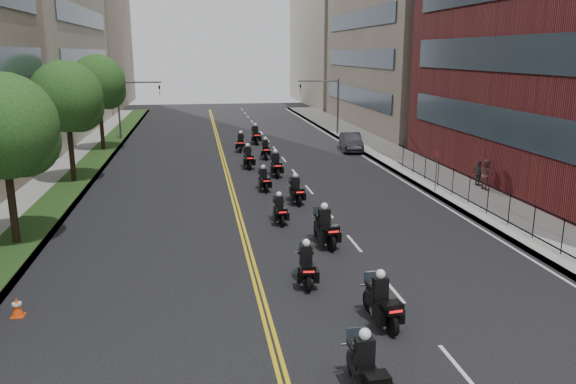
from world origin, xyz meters
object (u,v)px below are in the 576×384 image
object	(u,v)px
motorcycle_0	(366,371)
motorcycle_2	(306,267)
motorcycle_11	(255,136)
pedestrian_b	(486,174)
motorcycle_1	(382,303)
motorcycle_5	(296,191)
motorcycle_7	(276,166)
pedestrian_c	(479,173)
motorcycle_6	(264,180)
traffic_cone	(17,307)
motorcycle_3	(325,229)
motorcycle_8	(248,158)
motorcycle_4	(279,211)
parked_sedan	(351,142)
motorcycle_10	(241,143)
motorcycle_9	(265,150)

from	to	relation	value
motorcycle_0	motorcycle_2	bearing A→B (deg)	87.81
motorcycle_11	pedestrian_b	size ratio (longest dim) A/B	1.42
motorcycle_1	motorcycle_5	distance (m)	14.44
motorcycle_2	motorcycle_7	world-z (taller)	motorcycle_7
pedestrian_b	pedestrian_c	distance (m)	0.91
motorcycle_2	motorcycle_6	bearing A→B (deg)	95.10
pedestrian_c	traffic_cone	xyz separation A→B (m)	(-22.67, -13.77, -0.60)
motorcycle_3	motorcycle_5	size ratio (longest dim) A/B	1.11
motorcycle_8	pedestrian_b	bearing A→B (deg)	-38.11
motorcycle_6	motorcycle_11	bearing A→B (deg)	80.70
motorcycle_1	motorcycle_11	world-z (taller)	motorcycle_11
motorcycle_4	parked_sedan	world-z (taller)	motorcycle_4
motorcycle_8	parked_sedan	size ratio (longest dim) A/B	0.54
motorcycle_10	pedestrian_b	size ratio (longest dim) A/B	1.30
motorcycle_0	motorcycle_10	xyz separation A→B (m)	(-0.20, 35.09, 0.00)
motorcycle_4	motorcycle_8	size ratio (longest dim) A/B	0.86
motorcycle_0	motorcycle_6	size ratio (longest dim) A/B	1.12
motorcycle_1	motorcycle_11	distance (m)	35.34
motorcycle_11	motorcycle_5	bearing A→B (deg)	-91.75
motorcycle_9	traffic_cone	world-z (taller)	motorcycle_9
motorcycle_10	traffic_cone	distance (m)	30.70
motorcycle_4	motorcycle_5	size ratio (longest dim) A/B	0.92
motorcycle_2	motorcycle_1	bearing A→B (deg)	-58.31
motorcycle_1	parked_sedan	size ratio (longest dim) A/B	0.52
motorcycle_3	motorcycle_9	xyz separation A→B (m)	(-0.05, 20.60, -0.06)
motorcycle_9	parked_sedan	bearing A→B (deg)	20.77
motorcycle_3	motorcycle_8	distance (m)	17.26
motorcycle_6	motorcycle_11	distance (m)	17.78
motorcycle_1	motorcycle_11	bearing A→B (deg)	83.65
pedestrian_c	motorcycle_3	bearing A→B (deg)	109.27
motorcycle_1	motorcycle_6	distance (m)	17.67
motorcycle_0	pedestrian_c	distance (m)	23.60
motorcycle_9	motorcycle_3	bearing A→B (deg)	-86.84
parked_sedan	motorcycle_3	bearing A→B (deg)	-100.32
motorcycle_1	traffic_cone	distance (m)	11.38
motorcycle_10	pedestrian_c	distance (m)	20.41
motorcycle_0	motorcycle_4	xyz separation A→B (m)	(0.04, 14.44, -0.08)
motorcycle_9	motorcycle_6	bearing A→B (deg)	-94.58
motorcycle_4	motorcycle_5	bearing A→B (deg)	65.91
motorcycle_1	motorcycle_11	size ratio (longest dim) A/B	0.92
motorcycle_4	motorcycle_11	distance (m)	24.46
motorcycle_4	parked_sedan	size ratio (longest dim) A/B	0.46
motorcycle_6	motorcycle_10	size ratio (longest dim) A/B	0.89
motorcycle_6	parked_sedan	distance (m)	15.58
motorcycle_10	motorcycle_11	xyz separation A→B (m)	(1.64, 3.76, 0.06)
motorcycle_1	motorcycle_4	size ratio (longest dim) A/B	1.13
motorcycle_10	parked_sedan	bearing A→B (deg)	-0.51
motorcycle_7	motorcycle_9	xyz separation A→B (m)	(0.10, 6.47, -0.04)
motorcycle_7	motorcycle_11	world-z (taller)	motorcycle_11
motorcycle_6	traffic_cone	bearing A→B (deg)	-127.14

